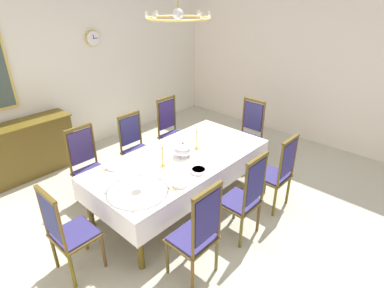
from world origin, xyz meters
TOP-DOWN VIEW (x-y plane):
  - ground at (0.00, 0.00)m, footprint 6.47×5.63m
  - back_wall at (0.00, 2.86)m, footprint 6.47×0.08m
  - right_wall at (3.28, 0.00)m, footprint 0.08×5.63m
  - dining_table at (0.00, 0.16)m, footprint 2.48×1.20m
  - tablecloth at (0.00, 0.16)m, footprint 2.50×1.22m
  - chair_south_a at (-0.80, -0.85)m, footprint 0.44×0.42m
  - chair_north_a at (-0.80, 1.17)m, footprint 0.44×0.42m
  - chair_south_b at (0.03, -0.85)m, footprint 0.44×0.42m
  - chair_north_b at (0.03, 1.16)m, footprint 0.44×0.42m
  - chair_south_c at (0.81, -0.84)m, footprint 0.44×0.42m
  - chair_north_c at (0.81, 1.17)m, footprint 0.44×0.42m
  - chair_head_west at (-1.64, 0.16)m, footprint 0.42×0.44m
  - chair_head_east at (1.65, 0.16)m, footprint 0.42×0.44m
  - soup_tureen at (0.05, 0.16)m, footprint 0.25×0.25m
  - candlestick_west at (-0.32, 0.16)m, footprint 0.07×0.07m
  - candlestick_east at (0.32, 0.16)m, footprint 0.07×0.07m
  - bowl_near_left at (-0.49, -0.30)m, footprint 0.18×0.18m
  - bowl_near_right at (-0.77, 0.59)m, footprint 0.18×0.18m
  - bowl_far_left at (-0.13, -0.27)m, footprint 0.20×0.20m
  - bowl_far_right at (1.08, 0.59)m, footprint 0.16×0.16m
  - spoon_primary at (-0.61, -0.28)m, footprint 0.04×0.18m
  - spoon_secondary at (-0.89, 0.61)m, footprint 0.06×0.17m
  - sideboard at (-1.10, 2.54)m, footprint 1.44×0.48m
  - mounted_clock at (0.48, 2.78)m, footprint 0.27×0.06m
  - chandelier at (-0.00, 0.16)m, footprint 0.71×0.71m

SIDE VIEW (x-z plane):
  - ground at x=0.00m, z-range -0.04..0.00m
  - sideboard at x=-1.10m, z-range 0.00..0.91m
  - chair_north_b at x=0.03m, z-range 0.02..1.08m
  - chair_head_west at x=-1.64m, z-range 0.01..1.09m
  - chair_south_c at x=0.81m, z-range 0.01..1.10m
  - chair_north_a at x=-0.80m, z-range 0.01..1.12m
  - chair_head_east at x=1.65m, z-range 0.01..1.12m
  - chair_north_c at x=0.81m, z-range 0.00..1.14m
  - chair_south_b at x=0.03m, z-range 0.00..1.14m
  - chair_south_a at x=-0.80m, z-range 0.00..1.16m
  - dining_table at x=0.00m, z-range 0.30..1.03m
  - tablecloth at x=0.00m, z-range 0.51..0.83m
  - spoon_primary at x=-0.61m, z-range 0.74..0.75m
  - spoon_secondary at x=-0.89m, z-range 0.74..0.75m
  - bowl_far_right at x=1.08m, z-range 0.74..0.78m
  - bowl_near_left at x=-0.49m, z-range 0.74..0.78m
  - bowl_near_right at x=-0.77m, z-range 0.74..0.78m
  - bowl_far_left at x=-0.13m, z-range 0.74..0.79m
  - soup_tureen at x=0.05m, z-range 0.73..0.94m
  - candlestick_west at x=-0.32m, z-range 0.70..1.08m
  - candlestick_east at x=0.32m, z-range 0.70..1.08m
  - back_wall at x=0.00m, z-range 0.00..3.15m
  - right_wall at x=3.28m, z-range 0.00..3.15m
  - mounted_clock at x=0.48m, z-range 1.84..2.11m
  - chandelier at x=0.00m, z-range 2.15..2.81m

